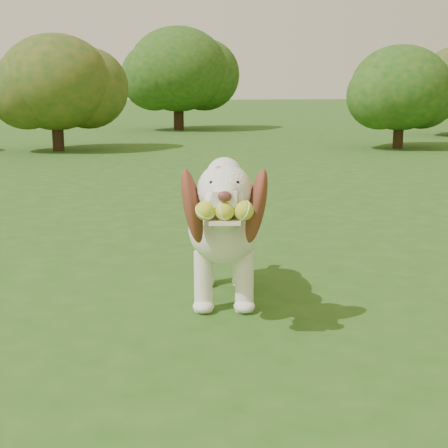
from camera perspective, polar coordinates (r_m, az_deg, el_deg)
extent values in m
plane|color=#234F16|center=(3.51, 5.79, -6.66)|extent=(80.00, 80.00, 0.00)
ellipsoid|color=white|center=(3.52, -0.04, -0.11)|extent=(0.43, 0.70, 0.35)
ellipsoid|color=white|center=(3.26, -0.01, -0.33)|extent=(0.38, 0.38, 0.34)
ellipsoid|color=white|center=(3.74, -0.07, 0.46)|extent=(0.35, 0.35, 0.31)
cylinder|color=white|center=(3.12, 0.00, 0.79)|extent=(0.22, 0.29, 0.27)
sphere|color=white|center=(2.97, 0.02, 2.78)|extent=(0.27, 0.27, 0.24)
sphere|color=white|center=(2.98, 0.02, 4.08)|extent=(0.18, 0.18, 0.16)
cube|color=white|center=(2.83, 0.04, 2.25)|extent=(0.12, 0.15, 0.07)
ellipsoid|color=#592D28|center=(2.76, 0.06, 2.30)|extent=(0.06, 0.04, 0.04)
cube|color=white|center=(2.84, 0.05, 0.31)|extent=(0.15, 0.17, 0.02)
ellipsoid|color=brown|center=(2.99, -2.67, 1.48)|extent=(0.16, 0.23, 0.37)
ellipsoid|color=brown|center=(2.99, 2.71, 1.48)|extent=(0.15, 0.24, 0.37)
cylinder|color=white|center=(3.87, -0.08, 1.45)|extent=(0.08, 0.18, 0.13)
cylinder|color=white|center=(3.35, -1.73, -4.79)|extent=(0.10, 0.10, 0.30)
cylinder|color=white|center=(3.35, 1.70, -4.78)|extent=(0.10, 0.10, 0.30)
cylinder|color=white|center=(3.78, -1.59, -2.88)|extent=(0.10, 0.10, 0.30)
cylinder|color=white|center=(3.78, 1.46, -2.88)|extent=(0.10, 0.10, 0.30)
sphere|color=gold|center=(2.79, -1.55, 1.13)|extent=(0.09, 0.09, 0.08)
sphere|color=gold|center=(2.79, 0.05, 1.13)|extent=(0.09, 0.09, 0.08)
sphere|color=gold|center=(2.79, 1.66, 1.13)|extent=(0.09, 0.09, 0.08)
cylinder|color=#382314|center=(11.49, -13.64, 7.41)|extent=(0.19, 0.19, 0.60)
ellipsoid|color=#164816|center=(11.46, -13.84, 11.39)|extent=(1.79, 1.79, 1.53)
cylinder|color=#382314|center=(16.12, -3.79, 9.15)|extent=(0.24, 0.24, 0.76)
ellipsoid|color=#164816|center=(16.10, -3.84, 12.73)|extent=(2.27, 2.27, 1.93)
cylinder|color=#382314|center=(11.93, 14.29, 7.41)|extent=(0.17, 0.17, 0.55)
ellipsoid|color=#164816|center=(11.90, 14.47, 10.92)|extent=(1.65, 1.65, 1.40)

